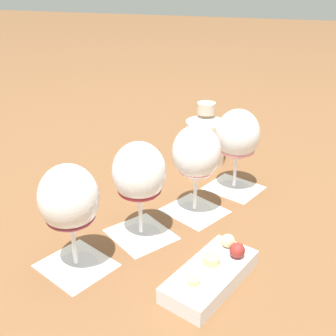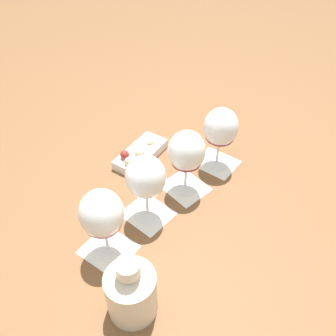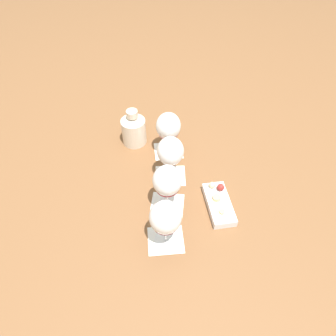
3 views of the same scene
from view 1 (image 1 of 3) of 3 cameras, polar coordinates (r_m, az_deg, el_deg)
name	(u,v)px [view 1 (image 1 of 3)]	position (r m, az deg, el deg)	size (l,w,h in m)	color
ground_plane	(168,222)	(0.86, 0.04, -7.33)	(8.00, 8.00, 0.00)	brown
tasting_card_0	(234,188)	(1.00, 8.89, -2.66)	(0.14, 0.15, 0.00)	white
tasting_card_1	(195,211)	(0.90, 3.62, -5.77)	(0.15, 0.15, 0.00)	white
tasting_card_2	(141,234)	(0.82, -3.66, -8.92)	(0.15, 0.15, 0.00)	white
tasting_card_3	(76,265)	(0.76, -12.29, -12.74)	(0.14, 0.15, 0.00)	white
wine_glass_0	(237,137)	(0.94, 9.40, 4.10)	(0.10, 0.10, 0.19)	white
wine_glass_1	(196,157)	(0.84, 3.85, 1.56)	(0.10, 0.10, 0.19)	white
wine_glass_2	(139,176)	(0.76, -3.92, -1.06)	(0.10, 0.10, 0.19)	white
wine_glass_3	(69,202)	(0.69, -13.24, -4.52)	(0.10, 0.10, 0.19)	white
ceramic_vase	(204,137)	(1.09, 4.89, 4.18)	(0.10, 0.10, 0.16)	beige
snack_dish	(212,273)	(0.71, 5.96, -14.02)	(0.20, 0.14, 0.06)	silver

